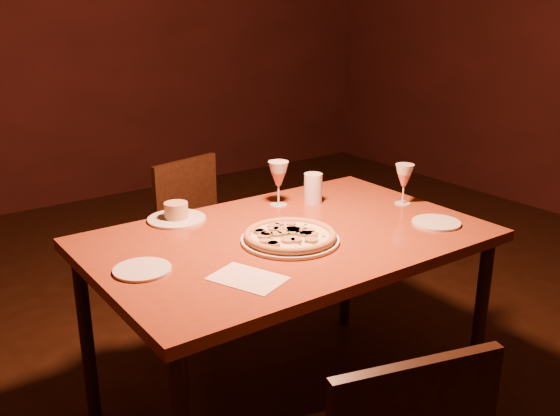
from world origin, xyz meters
TOP-DOWN VIEW (x-y plane):
  - floor at (0.00, 0.00)m, footprint 7.00×7.00m
  - back_wall at (0.00, 3.50)m, footprint 6.00×0.04m
  - dining_table at (-0.28, 0.14)m, footprint 1.49×0.97m
  - chair_far at (-0.13, 1.09)m, footprint 0.49×0.49m
  - pizza_plate at (-0.32, 0.08)m, footprint 0.37×0.37m
  - ramekin_saucer at (-0.55, 0.54)m, footprint 0.24×0.24m
  - wine_glass_far at (-0.10, 0.45)m, footprint 0.09×0.09m
  - wine_glass_right at (0.35, 0.15)m, footprint 0.08×0.08m
  - water_tumbler at (0.04, 0.39)m, footprint 0.08×0.08m
  - side_plate_left at (-0.87, 0.16)m, footprint 0.19×0.19m
  - side_plate_near at (0.27, -0.11)m, footprint 0.19×0.19m
  - menu_card at (-0.62, -0.10)m, footprint 0.23×0.28m

SIDE VIEW (x-z plane):
  - floor at x=0.00m, z-range 0.00..0.00m
  - chair_far at x=-0.13m, z-range 0.05..0.91m
  - dining_table at x=-0.28m, z-range 0.33..1.12m
  - menu_card at x=-0.62m, z-range 0.80..0.80m
  - side_plate_left at x=-0.87m, z-range 0.80..0.81m
  - side_plate_near at x=0.27m, z-range 0.80..0.81m
  - pizza_plate at x=-0.32m, z-range 0.80..0.84m
  - ramekin_saucer at x=-0.55m, z-range 0.78..0.86m
  - water_tumbler at x=0.04m, z-range 0.80..0.93m
  - wine_glass_right at x=0.35m, z-range 0.80..0.97m
  - wine_glass_far at x=-0.10m, z-range 0.80..0.99m
  - back_wall at x=0.00m, z-range 0.00..3.00m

